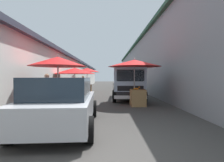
% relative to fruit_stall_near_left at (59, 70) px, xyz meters
% --- Properties ---
extents(ground, '(90.00, 90.00, 0.00)m').
position_rel_fruit_stall_near_left_xyz_m(ground, '(9.37, -1.95, -1.78)').
color(ground, '#3D3A38').
extents(building_left_whitewash, '(49.80, 7.50, 3.46)m').
position_rel_fruit_stall_near_left_xyz_m(building_left_whitewash, '(11.62, 4.96, -0.04)').
color(building_left_whitewash, silver).
rests_on(building_left_whitewash, ground).
extents(building_right_concrete, '(49.80, 7.50, 5.61)m').
position_rel_fruit_stall_near_left_xyz_m(building_right_concrete, '(11.62, -8.86, 1.04)').
color(building_right_concrete, gray).
rests_on(building_right_concrete, ground).
extents(fruit_stall_near_left, '(2.34, 2.34, 2.39)m').
position_rel_fruit_stall_near_left_xyz_m(fruit_stall_near_left, '(0.00, 0.00, 0.00)').
color(fruit_stall_near_left, '#9E9EA3').
rests_on(fruit_stall_near_left, ground).
extents(fruit_stall_near_right, '(2.73, 2.73, 2.44)m').
position_rel_fruit_stall_near_left_xyz_m(fruit_stall_near_right, '(1.77, -3.42, 0.09)').
color(fruit_stall_near_right, '#9E9EA3').
rests_on(fruit_stall_near_right, ground).
extents(fruit_stall_far_right, '(2.85, 2.85, 2.18)m').
position_rel_fruit_stall_near_left_xyz_m(fruit_stall_far_right, '(4.75, 0.25, -0.06)').
color(fruit_stall_far_right, '#9E9EA3').
rests_on(fruit_stall_far_right, ground).
extents(fruit_stall_mid_lane, '(2.47, 2.47, 2.45)m').
position_rel_fruit_stall_near_left_xyz_m(fruit_stall_mid_lane, '(10.34, 0.11, 0.14)').
color(fruit_stall_mid_lane, '#9E9EA3').
rests_on(fruit_stall_mid_lane, ground).
extents(hatchback_car, '(3.99, 2.08, 1.45)m').
position_rel_fruit_stall_near_left_xyz_m(hatchback_car, '(-2.23, -0.71, -1.04)').
color(hatchback_car, '#ADAFB5').
rests_on(hatchback_car, ground).
extents(delivery_truck, '(5.00, 2.15, 2.08)m').
position_rel_fruit_stall_near_left_xyz_m(delivery_truck, '(3.51, -3.29, -0.74)').
color(delivery_truck, black).
rests_on(delivery_truck, ground).
extents(vendor_by_crates, '(0.59, 0.38, 1.62)m').
position_rel_fruit_stall_near_left_xyz_m(vendor_by_crates, '(11.74, 0.72, -0.84)').
color(vendor_by_crates, navy).
rests_on(vendor_by_crates, ground).
extents(vendor_in_shade, '(0.65, 0.22, 1.63)m').
position_rel_fruit_stall_near_left_xyz_m(vendor_in_shade, '(1.24, 0.93, -0.84)').
color(vendor_in_shade, '#232328').
rests_on(vendor_in_shade, ground).
extents(parked_scooter, '(1.69, 0.46, 1.14)m').
position_rel_fruit_stall_near_left_xyz_m(parked_scooter, '(6.73, -3.45, -1.33)').
color(parked_scooter, black).
rests_on(parked_scooter, ground).
extents(plastic_stool, '(0.30, 0.30, 0.43)m').
position_rel_fruit_stall_near_left_xyz_m(plastic_stool, '(1.31, -0.29, -1.45)').
color(plastic_stool, '#1E8C3F').
rests_on(plastic_stool, ground).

